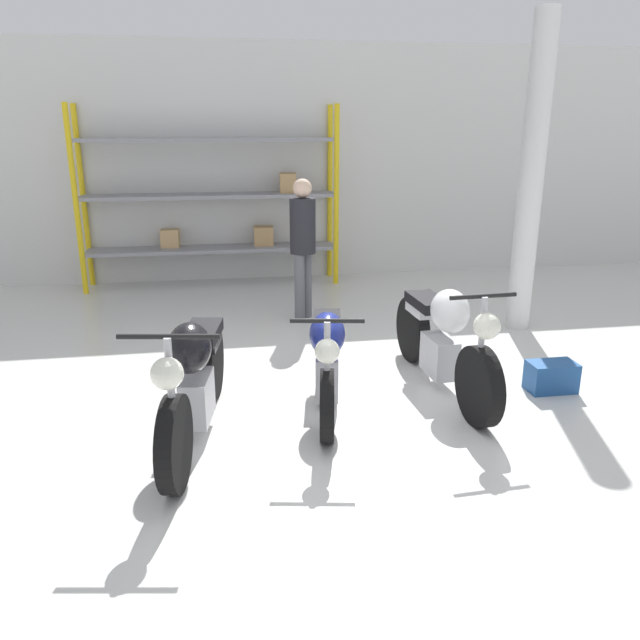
{
  "coord_description": "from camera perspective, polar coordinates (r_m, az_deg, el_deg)",
  "views": [
    {
      "loc": [
        -0.88,
        -4.9,
        2.38
      ],
      "look_at": [
        0.0,
        0.4,
        0.7
      ],
      "focal_mm": 35.0,
      "sensor_mm": 36.0,
      "label": 1
    }
  ],
  "objects": [
    {
      "name": "toolbox",
      "position": [
        6.23,
        20.39,
        -4.87
      ],
      "size": [
        0.44,
        0.26,
        0.28
      ],
      "color": "#1E4C8C",
      "rests_on": "ground_plane"
    },
    {
      "name": "back_wall",
      "position": [
        10.08,
        -4.56,
        14.02
      ],
      "size": [
        30.0,
        0.08,
        3.6
      ],
      "color": "silver",
      "rests_on": "ground_plane"
    },
    {
      "name": "motorcycle_black",
      "position": [
        4.97,
        -11.42,
        -5.18
      ],
      "size": [
        0.69,
        2.18,
        1.1
      ],
      "rotation": [
        0.0,
        0.0,
        -1.73
      ],
      "color": "black",
      "rests_on": "ground_plane"
    },
    {
      "name": "motorcycle_white",
      "position": [
        5.88,
        11.2,
        -1.62
      ],
      "size": [
        0.56,
        2.22,
        1.11
      ],
      "rotation": [
        0.0,
        0.0,
        -1.52
      ],
      "color": "black",
      "rests_on": "ground_plane"
    },
    {
      "name": "motorcycle_blue",
      "position": [
        5.46,
        0.64,
        -3.22
      ],
      "size": [
        0.63,
        1.95,
        0.99
      ],
      "rotation": [
        0.0,
        0.0,
        -1.75
      ],
      "color": "black",
      "rests_on": "ground_plane"
    },
    {
      "name": "person_browsing",
      "position": [
        7.79,
        -1.59,
        7.51
      ],
      "size": [
        0.45,
        0.45,
        1.77
      ],
      "rotation": [
        0.0,
        0.0,
        2.48
      ],
      "color": "#595960",
      "rests_on": "ground_plane"
    },
    {
      "name": "shelving_rack",
      "position": [
        9.73,
        -9.5,
        10.83
      ],
      "size": [
        3.85,
        0.63,
        2.68
      ],
      "color": "yellow",
      "rests_on": "ground_plane"
    },
    {
      "name": "ground_plane",
      "position": [
        5.52,
        0.69,
        -8.18
      ],
      "size": [
        30.0,
        30.0,
        0.0
      ],
      "primitive_type": "plane",
      "color": "silver"
    },
    {
      "name": "support_pillar",
      "position": [
        7.74,
        18.76,
        12.18
      ],
      "size": [
        0.28,
        0.28,
        3.6
      ],
      "color": "silver",
      "rests_on": "ground_plane"
    }
  ]
}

